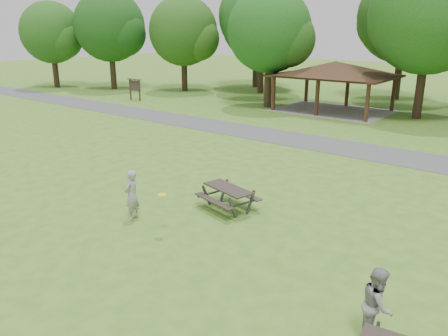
% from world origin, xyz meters
% --- Properties ---
extents(ground, '(160.00, 160.00, 0.00)m').
position_xyz_m(ground, '(0.00, 0.00, 0.00)').
color(ground, '#487722').
rests_on(ground, ground).
extents(asphalt_path, '(120.00, 3.20, 0.02)m').
position_xyz_m(asphalt_path, '(0.00, 14.00, 0.01)').
color(asphalt_path, '#4B4B4E').
rests_on(asphalt_path, ground).
extents(pavilion, '(8.60, 7.01, 3.76)m').
position_xyz_m(pavilion, '(-4.00, 24.00, 3.06)').
color(pavilion, '#3D2116').
rests_on(pavilion, ground).
extents(notice_board, '(1.60, 0.30, 1.88)m').
position_xyz_m(notice_board, '(-20.00, 18.00, 1.31)').
color(notice_board, '#371E14').
rests_on(notice_board, ground).
extents(tree_row_a, '(7.56, 7.20, 9.97)m').
position_xyz_m(tree_row_a, '(-27.91, 22.03, 6.15)').
color(tree_row_a, black).
rests_on(tree_row_a, ground).
extents(tree_row_b, '(7.14, 6.80, 9.28)m').
position_xyz_m(tree_row_b, '(-20.92, 25.53, 5.67)').
color(tree_row_b, black).
rests_on(tree_row_b, ground).
extents(tree_row_c, '(8.19, 7.80, 10.67)m').
position_xyz_m(tree_row_c, '(-13.90, 29.03, 6.54)').
color(tree_row_c, black).
rests_on(tree_row_c, ground).
extents(tree_row_d, '(6.93, 6.60, 9.27)m').
position_xyz_m(tree_row_d, '(-8.92, 22.53, 5.77)').
color(tree_row_d, '#2F2215').
rests_on(tree_row_d, ground).
extents(tree_row_e, '(8.40, 8.00, 11.02)m').
position_xyz_m(tree_row_e, '(2.10, 25.03, 6.78)').
color(tree_row_e, black).
rests_on(tree_row_e, ground).
extents(tree_deep_a, '(8.40, 8.00, 11.38)m').
position_xyz_m(tree_deep_a, '(-16.90, 32.53, 7.13)').
color(tree_deep_a, black).
rests_on(tree_deep_a, ground).
extents(tree_deep_b, '(8.40, 8.00, 11.13)m').
position_xyz_m(tree_deep_b, '(-1.90, 33.03, 6.89)').
color(tree_deep_b, black).
rests_on(tree_deep_b, ground).
extents(tree_flank_left, '(6.72, 6.40, 8.93)m').
position_xyz_m(tree_flank_left, '(-33.92, 19.03, 5.53)').
color(tree_flank_left, '#301F15').
rests_on(tree_flank_left, ground).
extents(picnic_table_middle, '(2.21, 1.94, 0.83)m').
position_xyz_m(picnic_table_middle, '(1.53, 3.55, 0.61)').
color(picnic_table_middle, '#2D2520').
rests_on(picnic_table_middle, ground).
extents(frisbee_in_flight, '(0.30, 0.30, 0.02)m').
position_xyz_m(frisbee_in_flight, '(1.18, 0.76, 1.31)').
color(frisbee_in_flight, yellow).
rests_on(frisbee_in_flight, ground).
extents(frisbee_thrower, '(0.55, 0.70, 1.70)m').
position_xyz_m(frisbee_thrower, '(-0.45, 0.94, 0.85)').
color(frisbee_thrower, '#9D9DA0').
rests_on(frisbee_thrower, ground).
extents(frisbee_catcher, '(0.80, 0.92, 1.63)m').
position_xyz_m(frisbee_catcher, '(7.99, 0.03, 0.81)').
color(frisbee_catcher, gray).
rests_on(frisbee_catcher, ground).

